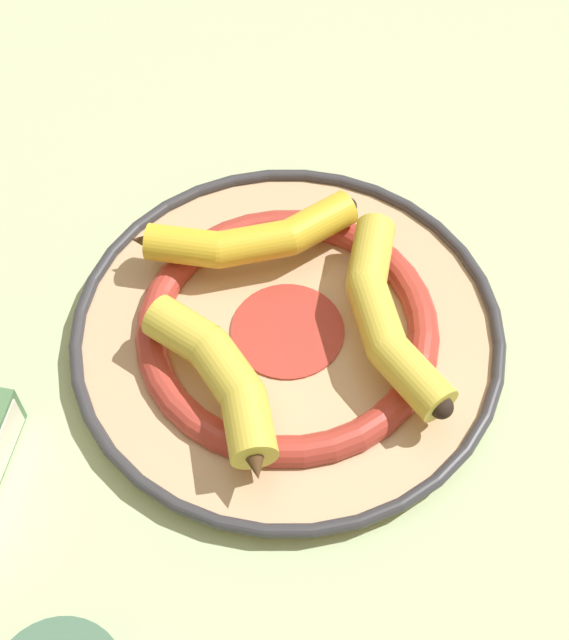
{
  "coord_description": "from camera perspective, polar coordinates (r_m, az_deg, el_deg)",
  "views": [
    {
      "loc": [
        -0.27,
        -0.36,
        0.64
      ],
      "look_at": [
        -0.0,
        -0.04,
        0.03
      ],
      "focal_mm": 50.0,
      "sensor_mm": 36.0,
      "label": 1
    }
  ],
  "objects": [
    {
      "name": "banana_b",
      "position": [
        0.73,
        6.41,
        0.61
      ],
      "size": [
        0.12,
        0.19,
        0.03
      ],
      "rotation": [
        0.0,
        0.0,
        -2.04
      ],
      "color": "gold",
      "rests_on": "decorative_bowl"
    },
    {
      "name": "banana_c",
      "position": [
        0.69,
        -4.03,
        -3.77
      ],
      "size": [
        0.07,
        0.18,
        0.04
      ],
      "rotation": [
        0.0,
        0.0,
        -4.83
      ],
      "color": "gold",
      "rests_on": "decorative_bowl"
    },
    {
      "name": "banana_a",
      "position": [
        0.77,
        -2.32,
        5.24
      ],
      "size": [
        0.19,
        0.11,
        0.03
      ],
      "rotation": [
        0.0,
        0.0,
        -0.47
      ],
      "color": "gold",
      "rests_on": "decorative_bowl"
    },
    {
      "name": "decorative_bowl",
      "position": [
        0.75,
        -0.0,
        -0.87
      ],
      "size": [
        0.37,
        0.37,
        0.03
      ],
      "color": "tan",
      "rests_on": "ground_plane"
    },
    {
      "name": "ground_plane",
      "position": [
        0.78,
        -1.52,
        0.42
      ],
      "size": [
        2.8,
        2.8,
        0.0
      ],
      "primitive_type": "plane",
      "color": "#B2C693"
    }
  ]
}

